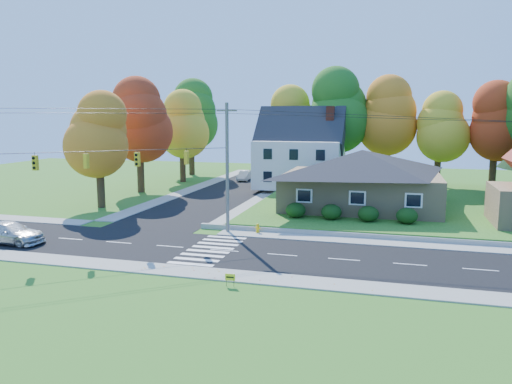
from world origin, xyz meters
TOP-DOWN VIEW (x-y plane):
  - ground at (0.00, 0.00)m, footprint 120.00×120.00m
  - road_main at (0.00, 0.00)m, footprint 90.00×8.00m
  - road_cross at (-8.00, 26.00)m, footprint 8.00×44.00m
  - sidewalk_north at (0.00, 5.00)m, footprint 90.00×2.00m
  - sidewalk_south at (0.00, -5.00)m, footprint 90.00×2.00m
  - lawn at (13.00, 21.00)m, footprint 30.00×30.00m
  - ranch_house at (8.00, 16.00)m, footprint 14.60×10.60m
  - colonial_house at (0.04, 28.00)m, footprint 10.40×8.40m
  - hedge_row at (7.50, 9.80)m, footprint 10.70×1.70m
  - traffic_infrastructure at (-0.15, 1.35)m, footprint 38.10×10.66m
  - tree_lot_0 at (-2.00, 34.00)m, footprint 6.72×6.72m
  - tree_lot_1 at (4.00, 33.00)m, footprint 7.84×7.84m
  - tree_lot_2 at (10.00, 34.00)m, footprint 7.28×7.28m
  - tree_lot_3 at (16.00, 33.00)m, footprint 6.16×6.16m
  - tree_lot_4 at (22.00, 32.00)m, footprint 6.72×6.72m
  - tree_west_0 at (-17.00, 12.00)m, footprint 6.16×6.16m
  - tree_west_1 at (-18.00, 22.00)m, footprint 7.28×7.28m
  - tree_west_2 at (-17.00, 32.00)m, footprint 6.72×6.72m
  - tree_west_3 at (-19.00, 40.00)m, footprint 7.84×7.84m
  - silver_sedan at (-15.39, -2.21)m, footprint 5.20×2.13m
  - white_car at (-9.17, 35.44)m, footprint 1.55×4.08m
  - fire_hydrant at (0.86, 5.44)m, footprint 0.45×0.35m
  - yard_sign at (2.61, -6.63)m, footprint 0.56×0.05m

SIDE VIEW (x-z plane):
  - ground at x=0.00m, z-range 0.00..0.00m
  - road_main at x=0.00m, z-range 0.00..0.02m
  - road_cross at x=-8.00m, z-range 0.00..0.02m
  - sidewalk_north at x=0.00m, z-range 0.00..0.08m
  - sidewalk_south at x=0.00m, z-range 0.00..0.08m
  - lawn at x=13.00m, z-range 0.00..0.50m
  - fire_hydrant at x=0.86m, z-range -0.02..0.76m
  - yard_sign at x=2.61m, z-range 0.15..0.85m
  - white_car at x=-9.17m, z-range 0.02..1.35m
  - silver_sedan at x=-15.39m, z-range 0.02..1.53m
  - hedge_row at x=7.50m, z-range 0.50..1.77m
  - ranch_house at x=8.00m, z-range 0.57..5.97m
  - colonial_house at x=0.04m, z-range -0.22..9.38m
  - traffic_infrastructure at x=-0.15m, z-range 0.15..10.15m
  - tree_west_0 at x=-17.00m, z-range 1.42..12.89m
  - tree_lot_3 at x=16.00m, z-range 1.92..13.39m
  - tree_west_2 at x=-17.00m, z-range 1.55..14.06m
  - tree_lot_0 at x=-2.00m, z-range 2.05..14.56m
  - tree_lot_4 at x=22.00m, z-range 2.05..14.56m
  - tree_west_1 at x=-18.00m, z-range 1.68..15.24m
  - tree_lot_2 at x=10.00m, z-range 2.18..15.74m
  - tree_west_3 at x=-19.00m, z-range 1.81..16.41m
  - tree_lot_1 at x=4.00m, z-range 2.31..16.91m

